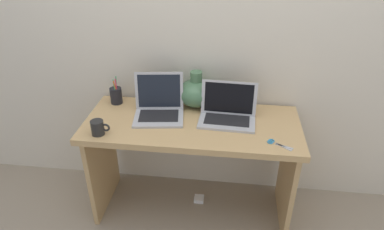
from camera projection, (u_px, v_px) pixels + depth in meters
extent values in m
plane|color=gray|center=(192.00, 207.00, 2.47)|extent=(6.00, 6.00, 0.00)
cube|color=beige|center=(198.00, 31.00, 2.14)|extent=(4.40, 0.04, 2.40)
cube|color=tan|center=(192.00, 125.00, 2.11)|extent=(1.33, 0.56, 0.04)
cube|color=tan|center=(103.00, 163.00, 2.36)|extent=(0.03, 0.48, 0.68)
cube|color=tan|center=(287.00, 178.00, 2.23)|extent=(0.03, 0.48, 0.68)
cube|color=#B2B2B7|center=(159.00, 117.00, 2.14)|extent=(0.34, 0.29, 0.01)
cube|color=black|center=(159.00, 116.00, 2.14)|extent=(0.26, 0.18, 0.00)
cube|color=#B2B2B7|center=(159.00, 91.00, 2.17)|extent=(0.31, 0.08, 0.24)
cube|color=black|center=(159.00, 91.00, 2.17)|extent=(0.27, 0.07, 0.22)
cube|color=#B2B2B7|center=(227.00, 121.00, 2.10)|extent=(0.35, 0.24, 0.01)
cube|color=black|center=(227.00, 120.00, 2.10)|extent=(0.28, 0.15, 0.00)
cube|color=#B2B2B7|center=(229.00, 98.00, 2.12)|extent=(0.35, 0.06, 0.21)
cube|color=black|center=(229.00, 98.00, 2.12)|extent=(0.30, 0.05, 0.19)
ellipsoid|color=#47704C|center=(196.00, 93.00, 2.25)|extent=(0.24, 0.24, 0.18)
cylinder|color=#47704C|center=(196.00, 77.00, 2.19)|extent=(0.08, 0.08, 0.07)
cylinder|color=black|center=(97.00, 128.00, 1.97)|extent=(0.08, 0.08, 0.09)
torus|color=black|center=(106.00, 128.00, 1.96)|extent=(0.05, 0.01, 0.05)
cylinder|color=black|center=(116.00, 96.00, 2.30)|extent=(0.08, 0.08, 0.11)
cylinder|color=#4CA566|center=(116.00, 87.00, 2.28)|extent=(0.02, 0.01, 0.16)
cylinder|color=orange|center=(116.00, 90.00, 2.26)|extent=(0.03, 0.02, 0.14)
cylinder|color=#D83359|center=(117.00, 89.00, 2.26)|extent=(0.01, 0.01, 0.15)
cylinder|color=#4CA566|center=(115.00, 90.00, 2.26)|extent=(0.02, 0.01, 0.15)
cube|color=#B7B7BC|center=(284.00, 146.00, 1.88)|extent=(0.10, 0.05, 0.00)
cube|color=#B7B7BC|center=(284.00, 147.00, 1.87)|extent=(0.09, 0.07, 0.00)
torus|color=#338CBF|center=(270.00, 142.00, 1.91)|extent=(0.04, 0.04, 0.01)
torus|color=#338CBF|center=(271.00, 141.00, 1.92)|extent=(0.04, 0.04, 0.01)
cube|color=white|center=(199.00, 199.00, 2.52)|extent=(0.07, 0.07, 0.03)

